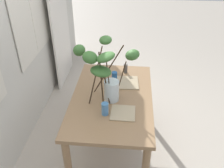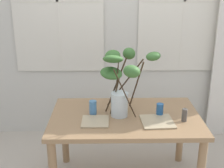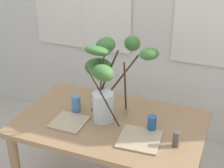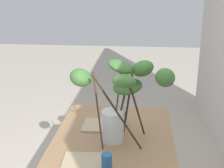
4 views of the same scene
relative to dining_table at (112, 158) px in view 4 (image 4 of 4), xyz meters
The scene contains 6 objects.
dining_table is the anchor object (origin of this frame).
vase_with_branches 0.45m from the dining_table, 124.98° to the left, with size 0.61×0.71×0.60m.
drinking_glass_blue_left 0.35m from the dining_table, behind, with size 0.07×0.07×0.13m, color #4C84BC.
drinking_glass_blue_right 0.35m from the dining_table, ahead, with size 0.06×0.06×0.11m, color #235693.
plate_square_left 0.32m from the dining_table, 154.24° to the right, with size 0.24×0.24×0.01m, color tan.
plate_square_right 0.33m from the dining_table, 27.22° to the right, with size 0.28×0.28×0.01m, color tan.
Camera 4 is at (1.85, 0.18, 1.78)m, focal length 49.21 mm.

